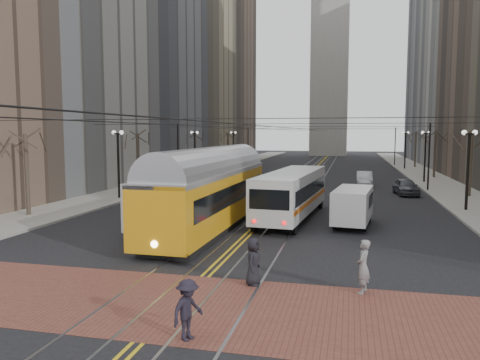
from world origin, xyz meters
The scene contains 23 objects.
ground centered at (0.00, 0.00, 0.00)m, with size 260.00×260.00×0.00m, color black.
sidewalk_left centered at (-15.00, 45.00, 0.07)m, with size 5.00×140.00×0.15m, color gray.
sidewalk_right centered at (15.00, 45.00, 0.07)m, with size 5.00×140.00×0.15m, color gray.
crosswalk_band centered at (0.00, -4.00, 0.01)m, with size 25.00×6.00×0.01m, color brown.
streetcar_rails centered at (0.00, 45.00, 0.00)m, with size 4.80×130.00×0.02m, color gray.
centre_lines centered at (0.00, 45.00, 0.01)m, with size 0.42×130.00×0.01m, color gold.
building_left_mid centered at (-25.50, 46.00, 17.00)m, with size 16.00×20.00×34.00m, color slate.
building_left_midfar centered at (-27.50, 66.00, 26.00)m, with size 20.00×20.00×52.00m, color #807459.
building_left_far centered at (-25.50, 86.00, 20.00)m, with size 16.00×20.00×40.00m, color brown.
building_right_far centered at (25.50, 86.00, 20.00)m, with size 16.00×20.00×40.00m, color slate.
clock_tower centered at (0.00, 102.00, 35.96)m, with size 12.00×12.00×66.00m.
lamp_posts centered at (0.00, 28.75, 2.80)m, with size 27.60×57.20×5.60m.
street_trees centered at (0.00, 35.25, 2.80)m, with size 31.68×53.28×5.60m.
trolley_wires centered at (0.00, 34.83, 3.77)m, with size 25.96×120.00×6.60m.
transit_bus centered at (-3.76, 9.42, 1.53)m, with size 2.56×12.27×3.07m, color silver.
streetcar centered at (-2.50, 8.06, 1.85)m, with size 2.92×15.73×3.71m, color orange.
rear_bus centered at (1.80, 12.40, 1.57)m, with size 2.61×12.01×3.13m, color silver.
cargo_van centered at (5.71, 10.83, 1.15)m, with size 2.00×5.20×2.30m, color white.
sedan_grey centered at (10.50, 26.65, 0.76)m, with size 1.80×4.47×1.52m, color #46484E.
sedan_silver centered at (7.00, 33.55, 0.76)m, with size 1.61×4.60×1.52m, color #ADB0B5.
pedestrian_a centered at (2.06, -1.50, 0.90)m, with size 0.87×0.56×1.78m, color black.
pedestrian_b centered at (6.03, -1.50, 0.97)m, with size 0.70×0.46×1.93m, color slate.
pedestrian_d centered at (1.26, -6.50, 0.86)m, with size 1.10×0.63×1.70m, color black.
Camera 1 is at (5.50, -18.20, 5.69)m, focal length 35.00 mm.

